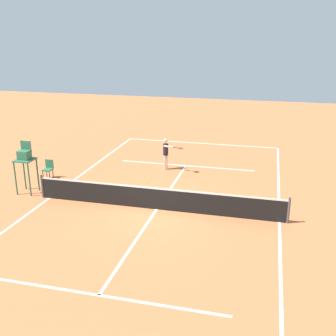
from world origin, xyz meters
TOP-DOWN VIEW (x-y plane):
  - ground_plane at (0.00, 0.00)m, footprint 60.00×60.00m
  - court_lines at (0.00, 0.00)m, footprint 10.05×22.01m
  - tennis_net at (0.00, 0.00)m, footprint 10.65×0.10m
  - player_serving at (0.89, -5.15)m, footprint 1.23×0.82m
  - tennis_ball at (1.39, -2.96)m, footprint 0.07×0.07m
  - umpire_chair at (6.25, -0.39)m, footprint 0.80×0.80m
  - courtside_chair_mid at (6.32, -2.33)m, footprint 0.44×0.46m

SIDE VIEW (x-z plane):
  - ground_plane at x=0.00m, z-range 0.00..0.00m
  - court_lines at x=0.00m, z-range 0.00..0.01m
  - tennis_ball at x=1.39m, z-range 0.00..0.07m
  - tennis_net at x=0.00m, z-range -0.04..1.03m
  - courtside_chair_mid at x=6.32m, z-range 0.06..1.01m
  - player_serving at x=0.89m, z-range 0.16..1.87m
  - umpire_chair at x=6.25m, z-range 0.40..2.81m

